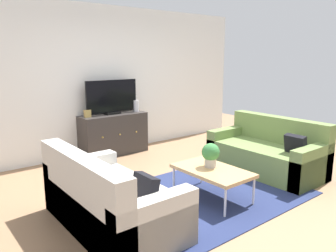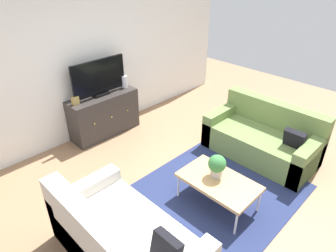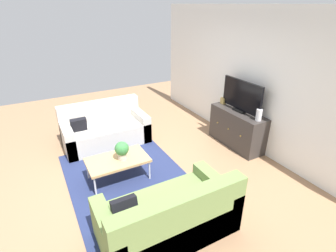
{
  "view_description": "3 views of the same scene",
  "coord_description": "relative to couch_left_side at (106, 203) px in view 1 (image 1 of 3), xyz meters",
  "views": [
    {
      "loc": [
        -2.95,
        -3.05,
        1.79
      ],
      "look_at": [
        0.0,
        0.65,
        0.8
      ],
      "focal_mm": 35.47,
      "sensor_mm": 36.0,
      "label": 1
    },
    {
      "loc": [
        -2.53,
        -1.88,
        2.86
      ],
      "look_at": [
        0.0,
        0.65,
        0.8
      ],
      "focal_mm": 31.8,
      "sensor_mm": 36.0,
      "label": 2
    },
    {
      "loc": [
        3.52,
        -1.27,
        2.7
      ],
      "look_at": [
        0.0,
        0.65,
        0.8
      ],
      "focal_mm": 27.6,
      "sensor_mm": 36.0,
      "label": 3
    }
  ],
  "objects": [
    {
      "name": "ground_plane",
      "position": [
        1.44,
        0.1,
        -0.28
      ],
      "size": [
        10.0,
        10.0,
        0.0
      ],
      "primitive_type": "plane",
      "color": "#997251"
    },
    {
      "name": "wall_back",
      "position": [
        1.44,
        2.65,
        1.07
      ],
      "size": [
        6.4,
        0.12,
        2.7
      ],
      "primitive_type": "cube",
      "color": "white",
      "rests_on": "ground_plane"
    },
    {
      "name": "area_rug",
      "position": [
        1.44,
        -0.05,
        -0.28
      ],
      "size": [
        2.5,
        1.9,
        0.01
      ],
      "primitive_type": "cube",
      "color": "navy",
      "rests_on": "ground_plane"
    },
    {
      "name": "couch_left_side",
      "position": [
        0.0,
        0.0,
        0.0
      ],
      "size": [
        0.89,
        1.71,
        0.84
      ],
      "color": "beige",
      "rests_on": "ground_plane"
    },
    {
      "name": "couch_right_side",
      "position": [
        2.87,
        0.0,
        0.0
      ],
      "size": [
        0.89,
        1.71,
        0.84
      ],
      "color": "olive",
      "rests_on": "ground_plane"
    },
    {
      "name": "coffee_table",
      "position": [
        1.41,
        -0.18,
        0.08
      ],
      "size": [
        0.59,
        0.99,
        0.4
      ],
      "color": "tan",
      "rests_on": "ground_plane"
    },
    {
      "name": "potted_plant",
      "position": [
        1.45,
        -0.1,
        0.29
      ],
      "size": [
        0.23,
        0.23,
        0.31
      ],
      "color": "#B7B2A8",
      "rests_on": "coffee_table"
    },
    {
      "name": "tv_console",
      "position": [
        1.44,
        2.37,
        0.09
      ],
      "size": [
        1.24,
        0.47,
        0.75
      ],
      "color": "#332D2B",
      "rests_on": "ground_plane"
    },
    {
      "name": "flat_screen_tv",
      "position": [
        1.44,
        2.39,
        0.78
      ],
      "size": [
        1.01,
        0.16,
        0.62
      ],
      "color": "black",
      "rests_on": "tv_console"
    },
    {
      "name": "glass_vase",
      "position": [
        1.94,
        2.37,
        0.58
      ],
      "size": [
        0.11,
        0.11,
        0.22
      ],
      "primitive_type": "cylinder",
      "color": "silver",
      "rests_on": "tv_console"
    },
    {
      "name": "mantel_clock",
      "position": [
        0.94,
        2.37,
        0.53
      ],
      "size": [
        0.11,
        0.07,
        0.13
      ],
      "primitive_type": "cube",
      "color": "tan",
      "rests_on": "tv_console"
    }
  ]
}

